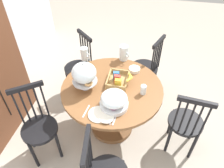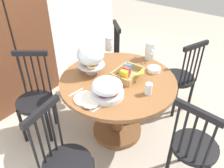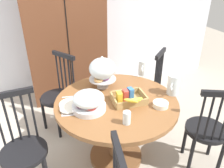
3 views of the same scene
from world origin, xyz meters
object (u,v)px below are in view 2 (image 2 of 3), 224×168
Objects in this scene: windsor_chair_facing_door at (36,100)px; drinking_glass at (149,89)px; china_plate_large at (86,98)px; china_plate_small at (91,103)px; windsor_chair_near_window at (179,79)px; orange_juice_pitcher at (150,51)px; pastry_stand_with_dome at (91,56)px; cereal_basket at (129,74)px; milk_pitcher at (109,44)px; windsor_chair_host_seat at (193,148)px; windsor_chair_by_cabinet at (107,61)px; dining_table at (118,97)px; windsor_chair_far_side at (65,163)px; cereal_bowl at (154,69)px; fruit_platter_covered at (107,88)px.

drinking_glass is at bearing -65.72° from windsor_chair_facing_door.
china_plate_large is at bearing 134.66° from drinking_glass.
china_plate_small is at bearing -85.77° from windsor_chair_facing_door.
orange_juice_pitcher is at bearing 128.04° from windsor_chair_near_window.
pastry_stand_with_dome reaches higher than cereal_basket.
windsor_chair_host_seat is at bearing -113.57° from milk_pitcher.
pastry_stand_with_dome is (-0.68, -0.33, 0.48)m from windsor_chair_by_cabinet.
drinking_glass is at bearing -151.80° from orange_juice_pitcher.
drinking_glass is (-0.03, -0.36, 0.27)m from dining_table.
windsor_chair_host_seat is 4.43× the size of china_plate_large.
windsor_chair_far_side reaches higher than cereal_bowl.
cereal_basket is 1.44× the size of china_plate_large.
cereal_basket is (-0.53, -0.69, 0.33)m from windsor_chair_by_cabinet.
cereal_bowl is at bearing 163.77° from windsor_chair_near_window.
windsor_chair_by_cabinet is at bearing 26.45° from windsor_chair_far_side.
china_plate_large is at bearing 139.36° from fruit_platter_covered.
windsor_chair_facing_door reaches higher than dining_table.
windsor_chair_host_seat is 1.51m from milk_pitcher.
windsor_chair_far_side is at bearing 175.53° from cereal_bowl.
pastry_stand_with_dome is at bearing -153.91° from windsor_chair_by_cabinet.
windsor_chair_host_seat is (-0.12, -0.88, -0.07)m from dining_table.
dining_table is 5.80× the size of orange_juice_pitcher.
cereal_bowl is at bearing -12.12° from china_plate_small.
cereal_basket is (-0.37, -0.53, -0.03)m from milk_pitcher.
dining_table is at bearing 15.90° from fruit_platter_covered.
windsor_chair_host_seat is 0.90m from fruit_platter_covered.
orange_juice_pitcher is at bearing -3.67° from dining_table.
windsor_chair_by_cabinet reaches higher than cereal_basket.
cereal_basket is (0.97, 0.05, 0.33)m from windsor_chair_far_side.
china_plate_large is at bearing 175.30° from orange_juice_pitcher.
dining_table is 0.89m from windsor_chair_facing_door.
pastry_stand_with_dome is 1.98× the size of milk_pitcher.
dining_table is at bearing 148.94° from cereal_bowl.
windsor_chair_facing_door is 0.91m from windsor_chair_far_side.
orange_juice_pitcher reaches higher than fruit_platter_covered.
cereal_bowl reaches higher than china_plate_large.
milk_pitcher is at bearing 36.27° from fruit_platter_covered.
pastry_stand_with_dome reaches higher than milk_pitcher.
windsor_chair_far_side reaches higher than dining_table.
china_plate_small is at bearing -148.17° from windsor_chair_by_cabinet.
pastry_stand_with_dome is at bearing 93.04° from drinking_glass.
china_plate_small is at bearing -151.26° from milk_pitcher.
windsor_chair_facing_door is 1.38m from orange_juice_pitcher.
windsor_chair_far_side is 1.08m from windsor_chair_host_seat.
milk_pitcher is at bearing -14.55° from windsor_chair_facing_door.
windsor_chair_by_cabinet is at bearing 29.26° from china_plate_large.
windsor_chair_facing_door is 1.05m from cereal_basket.
windsor_chair_far_side is at bearing 164.20° from drinking_glass.
windsor_chair_host_seat is 0.95m from china_plate_small.
dining_table is at bearing 4.84° from china_plate_small.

